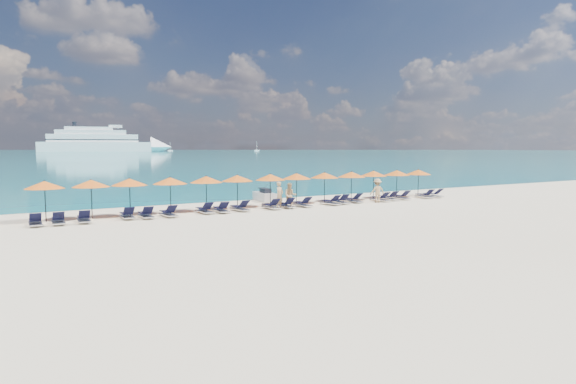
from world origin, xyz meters
TOP-DOWN VIEW (x-y plane):
  - ground at (0.00, 0.00)m, footprint 1400.00×1400.00m
  - sea at (0.00, 660.00)m, footprint 1600.00×1300.00m
  - cruise_ship at (79.48, 522.79)m, footprint 136.66×48.72m
  - sailboat_near at (158.68, 561.04)m, footprint 5.97×1.99m
  - sailboat_far at (257.76, 521.73)m, footprint 6.40×2.13m
  - jetski at (1.35, 8.83)m, footprint 1.28×2.75m
  - beachgoer_a at (0.04, 4.16)m, footprint 0.77×0.66m
  - beachgoer_b at (0.73, 3.96)m, footprint 0.95×0.80m
  - beachgoer_c at (7.92, 3.57)m, footprint 1.23×0.77m
  - umbrella_0 at (-13.72, 5.55)m, footprint 2.10×2.10m
  - umbrella_1 at (-11.39, 5.45)m, footprint 2.10×2.10m
  - umbrella_2 at (-9.28, 5.52)m, footprint 2.10×2.10m
  - umbrella_3 at (-6.90, 5.41)m, footprint 2.10×2.10m
  - umbrella_4 at (-4.57, 5.45)m, footprint 2.10×2.10m
  - umbrella_5 at (-2.36, 5.58)m, footprint 2.10×2.10m
  - umbrella_6 at (0.05, 5.49)m, footprint 2.10×2.10m
  - umbrella_7 at (2.20, 5.57)m, footprint 2.10×2.10m
  - umbrella_8 at (4.59, 5.55)m, footprint 2.10×2.10m
  - umbrella_9 at (6.90, 5.35)m, footprint 2.10×2.10m
  - umbrella_10 at (9.27, 5.60)m, footprint 2.10×2.10m
  - umbrella_11 at (11.56, 5.45)m, footprint 2.10×2.10m
  - umbrella_12 at (13.86, 5.36)m, footprint 2.10×2.10m
  - lounger_0 at (-14.30, 4.26)m, footprint 0.64×1.71m
  - lounger_1 at (-13.24, 4.21)m, footprint 0.68×1.72m
  - lounger_2 at (-12.00, 4.18)m, footprint 0.71×1.73m
  - lounger_3 at (-9.69, 4.44)m, footprint 0.66×1.71m
  - lounger_4 at (-8.72, 4.16)m, footprint 0.65×1.71m
  - lounger_5 at (-7.43, 4.08)m, footprint 0.71×1.73m
  - lounger_6 at (-5.11, 4.38)m, footprint 0.66×1.71m
  - lounger_7 at (-4.09, 4.20)m, footprint 0.75×1.74m
  - lounger_8 at (-2.79, 4.27)m, footprint 0.79×1.75m
  - lounger_9 at (-0.62, 4.15)m, footprint 0.63×1.70m
  - lounger_10 at (0.49, 4.20)m, footprint 0.76×1.75m
  - lounger_11 at (1.82, 4.16)m, footprint 0.67×1.72m
  - lounger_12 at (4.12, 4.07)m, footprint 0.77×1.75m
  - lounger_13 at (5.13, 4.34)m, footprint 0.69×1.72m
  - lounger_14 at (6.33, 4.42)m, footprint 0.72×1.73m
  - lounger_15 at (8.63, 4.06)m, footprint 0.74×1.74m
  - lounger_16 at (9.73, 4.30)m, footprint 0.67×1.72m
  - lounger_17 at (10.90, 4.25)m, footprint 0.62×1.70m
  - lounger_18 at (13.28, 4.05)m, footprint 0.71×1.73m
  - lounger_19 at (14.34, 4.16)m, footprint 0.78×1.75m

SIDE VIEW (x-z plane):
  - ground at x=0.00m, z-range 0.00..0.00m
  - sea at x=0.00m, z-range 0.00..0.01m
  - lounger_0 at x=-14.30m, z-range -0.09..0.56m
  - lounger_1 at x=-13.24m, z-range -0.09..0.56m
  - lounger_2 at x=-12.00m, z-range -0.09..0.56m
  - lounger_3 at x=-9.69m, z-range -0.09..0.56m
  - lounger_4 at x=-8.72m, z-range -0.09..0.56m
  - lounger_5 at x=-7.43m, z-range -0.09..0.56m
  - lounger_6 at x=-5.11m, z-range -0.09..0.56m
  - lounger_7 at x=-4.09m, z-range -0.09..0.56m
  - lounger_8 at x=-2.79m, z-range -0.09..0.56m
  - lounger_9 at x=-0.62m, z-range -0.09..0.56m
  - lounger_10 at x=0.49m, z-range -0.09..0.56m
  - lounger_11 at x=1.82m, z-range -0.09..0.56m
  - lounger_12 at x=4.12m, z-range -0.09..0.56m
  - lounger_13 at x=5.13m, z-range -0.09..0.56m
  - lounger_14 at x=6.33m, z-range -0.09..0.56m
  - lounger_15 at x=8.63m, z-range -0.09..0.56m
  - lounger_16 at x=9.73m, z-range -0.09..0.56m
  - lounger_17 at x=10.90m, z-range -0.09..0.56m
  - lounger_18 at x=13.28m, z-range -0.09..0.56m
  - lounger_19 at x=14.34m, z-range -0.09..0.56m
  - jetski at x=1.35m, z-range -0.08..0.86m
  - beachgoer_b at x=0.73m, z-range 0.00..1.70m
  - beachgoer_c at x=7.92m, z-range 0.00..1.77m
  - beachgoer_a at x=0.04m, z-range 0.00..1.79m
  - sailboat_near at x=158.68m, z-range -4.35..6.60m
  - sailboat_far at x=257.76m, z-range -4.66..7.07m
  - umbrella_0 at x=-13.72m, z-range 0.88..3.16m
  - umbrella_1 at x=-11.39m, z-range 0.88..3.16m
  - umbrella_2 at x=-9.28m, z-range 0.88..3.16m
  - umbrella_3 at x=-6.90m, z-range 0.88..3.16m
  - umbrella_4 at x=-4.57m, z-range 0.88..3.16m
  - umbrella_5 at x=-2.36m, z-range 0.88..3.16m
  - umbrella_6 at x=0.05m, z-range 0.88..3.16m
  - umbrella_7 at x=2.20m, z-range 0.88..3.16m
  - umbrella_8 at x=4.59m, z-range 0.88..3.16m
  - umbrella_9 at x=6.90m, z-range 0.88..3.16m
  - umbrella_10 at x=9.27m, z-range 0.88..3.16m
  - umbrella_11 at x=11.56m, z-range 0.88..3.16m
  - umbrella_12 at x=13.86m, z-range 0.88..3.16m
  - cruise_ship at x=79.48m, z-range -9.02..28.60m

